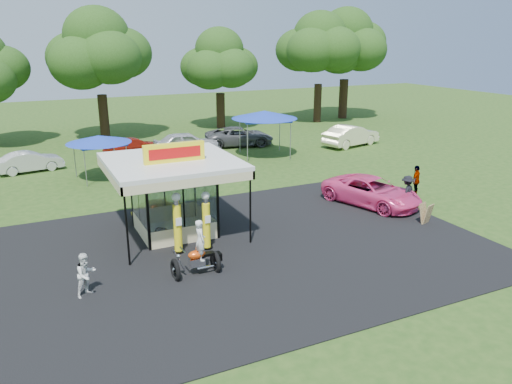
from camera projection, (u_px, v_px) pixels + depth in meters
ground at (264, 269)px, 18.87m from camera, size 120.00×120.00×0.00m
asphalt_apron at (243, 249)px, 20.59m from camera, size 20.00×14.00×0.04m
gas_station_kiosk at (173, 195)px, 21.82m from camera, size 5.40×5.40×4.18m
gas_pump_left at (177, 225)px, 19.90m from camera, size 0.48×0.48×2.56m
gas_pump_right at (206, 222)px, 20.27m from camera, size 0.46×0.46×2.49m
motorcycle at (199, 253)px, 18.19m from camera, size 1.86×0.90×2.20m
spare_tires at (162, 235)px, 21.21m from camera, size 0.84×0.78×0.69m
a_frame_sign at (426, 214)px, 23.26m from camera, size 0.59×0.64×0.98m
kiosk_car at (161, 208)px, 24.11m from camera, size 2.82×1.13×0.96m
pink_sedan at (372, 191)px, 25.86m from camera, size 3.91×5.73×1.46m
spectator_west at (86, 275)px, 16.71m from camera, size 0.94×0.87×1.54m
spectator_east_a at (407, 192)px, 25.28m from camera, size 1.28×1.06×1.72m
spectator_east_b at (416, 181)px, 27.37m from camera, size 1.06×0.90×1.70m
bg_car_a at (30, 162)px, 32.32m from camera, size 4.22×2.09×1.33m
bg_car_b at (134, 146)px, 36.85m from camera, size 4.79×2.84×1.30m
bg_car_c at (186, 143)px, 37.09m from camera, size 5.02×2.28×1.67m
bg_car_d at (239, 136)px, 40.01m from camera, size 5.89×3.69×1.52m
bg_car_e at (351, 135)px, 39.95m from camera, size 5.37×2.95×1.68m
tent_west at (99, 140)px, 30.15m from camera, size 3.88×3.88×2.71m
tent_east at (264, 115)px, 35.94m from camera, size 4.75×4.75×3.32m
oak_far_c at (99, 58)px, 40.99m from camera, size 9.01×9.01×10.61m
oak_far_d at (220, 66)px, 46.56m from camera, size 7.67×7.67×9.13m
oak_far_e at (319, 54)px, 49.53m from camera, size 8.96×8.96×10.67m
oak_far_f at (346, 49)px, 51.96m from camera, size 9.25×9.25×11.14m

